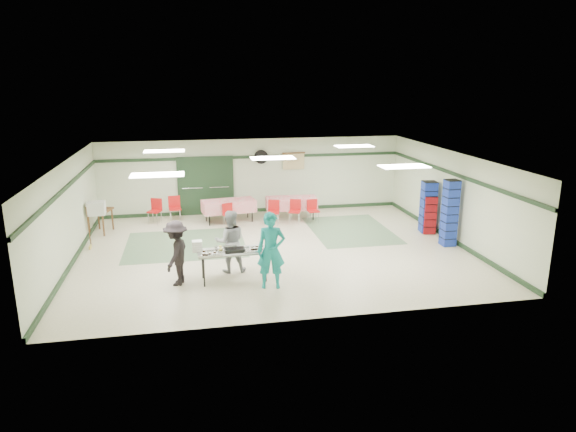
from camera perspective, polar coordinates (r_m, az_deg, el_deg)
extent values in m
plane|color=beige|center=(14.90, -1.63, -3.78)|extent=(11.00, 11.00, 0.00)
plane|color=silver|center=(14.26, -1.71, 6.54)|extent=(11.00, 11.00, 0.00)
plane|color=beige|center=(18.88, -3.90, 4.48)|extent=(11.00, 0.00, 11.00)
plane|color=beige|center=(10.29, 2.41, -4.64)|extent=(11.00, 0.00, 11.00)
plane|color=beige|center=(14.70, -23.33, 0.19)|extent=(0.00, 9.00, 9.00)
plane|color=beige|center=(16.31, 17.78, 2.09)|extent=(0.00, 9.00, 9.00)
cube|color=#1B331D|center=(18.73, -3.92, 6.57)|extent=(11.00, 0.06, 0.10)
cube|color=#1B331D|center=(19.13, -3.82, 0.66)|extent=(11.00, 0.06, 0.12)
cube|color=#1B331D|center=(14.55, -23.50, 2.86)|extent=(0.06, 9.00, 0.10)
cube|color=#1B331D|center=(15.05, -22.71, -4.56)|extent=(0.06, 9.00, 0.12)
cube|color=#1B331D|center=(16.16, 17.88, 4.50)|extent=(0.06, 9.00, 0.10)
cube|color=#1B331D|center=(16.62, 17.33, -2.25)|extent=(0.06, 9.00, 0.12)
cube|color=slate|center=(15.68, -11.30, -3.10)|extent=(3.50, 3.00, 0.01)
cube|color=slate|center=(16.93, 6.93, -1.54)|extent=(2.50, 3.50, 0.01)
cube|color=gray|center=(18.74, -10.56, 3.24)|extent=(0.90, 0.06, 2.10)
cube|color=gray|center=(18.77, -7.65, 3.38)|extent=(0.90, 0.06, 2.10)
cube|color=#1B331D|center=(18.73, -9.12, 3.30)|extent=(2.00, 0.03, 2.15)
cylinder|color=black|center=(18.74, -3.00, 6.58)|extent=(0.50, 0.10, 0.50)
cube|color=#D0BC82|center=(18.97, 0.62, 6.10)|extent=(0.80, 0.02, 0.60)
cube|color=#B1B2AD|center=(12.58, -6.07, -3.92)|extent=(1.75, 0.76, 0.04)
cylinder|color=black|center=(12.39, -9.31, -6.22)|extent=(0.04, 0.04, 0.72)
cylinder|color=black|center=(12.55, -2.47, -5.74)|extent=(0.04, 0.04, 0.72)
cylinder|color=black|center=(12.91, -9.48, -5.33)|extent=(0.04, 0.04, 0.72)
cylinder|color=black|center=(13.07, -2.92, -4.89)|extent=(0.04, 0.04, 0.72)
cube|color=silver|center=(12.55, -3.79, -3.76)|extent=(0.56, 0.43, 0.02)
cube|color=silver|center=(12.63, -6.86, -3.71)|extent=(0.57, 0.44, 0.02)
cube|color=silver|center=(12.38, -8.71, -4.18)|extent=(0.59, 0.45, 0.02)
cube|color=black|center=(12.49, -5.95, -3.77)|extent=(0.49, 0.32, 0.08)
cube|color=white|center=(12.57, -10.06, -3.33)|extent=(0.25, 0.23, 0.27)
imported|color=teal|center=(12.03, -1.88, -3.86)|extent=(0.72, 0.52, 1.83)
imported|color=#949499|center=(13.11, -6.45, -2.82)|extent=(0.79, 0.62, 1.62)
imported|color=black|center=(12.53, -12.31, -4.03)|extent=(0.85, 1.15, 1.58)
cube|color=red|center=(18.01, 0.38, 2.01)|extent=(1.81, 0.89, 0.05)
cube|color=red|center=(18.05, 0.38, 1.42)|extent=(1.81, 0.91, 0.40)
cylinder|color=black|center=(17.74, -1.86, 0.54)|extent=(0.04, 0.04, 0.72)
cylinder|color=black|center=(17.92, 2.82, 0.67)|extent=(0.04, 0.04, 0.72)
cylinder|color=black|center=(18.31, -2.01, 1.00)|extent=(0.04, 0.04, 0.72)
cylinder|color=black|center=(18.48, 2.52, 1.13)|extent=(0.04, 0.04, 0.72)
cube|color=red|center=(17.72, -6.62, 1.69)|extent=(1.88, 1.03, 0.05)
cube|color=red|center=(17.76, -6.60, 1.09)|extent=(1.88, 1.05, 0.40)
cylinder|color=black|center=(17.38, -8.74, 0.06)|extent=(0.04, 0.04, 0.72)
cylinder|color=black|center=(17.71, -4.02, 0.48)|extent=(0.04, 0.04, 0.72)
cylinder|color=black|center=(17.95, -9.11, 0.52)|extent=(0.04, 0.04, 0.72)
cylinder|color=black|center=(18.26, -4.52, 0.92)|extent=(0.04, 0.04, 0.72)
cube|color=red|center=(17.47, 0.75, 0.49)|extent=(0.48, 0.48, 0.04)
cube|color=red|center=(17.58, 0.83, 1.29)|extent=(0.37, 0.17, 0.38)
cylinder|color=silver|center=(17.40, 0.18, -0.30)|extent=(0.02, 0.02, 0.40)
cylinder|color=silver|center=(17.36, 1.16, -0.34)|extent=(0.02, 0.02, 0.40)
cylinder|color=silver|center=(17.69, 0.33, -0.04)|extent=(0.02, 0.02, 0.40)
cylinder|color=silver|center=(17.65, 1.30, -0.08)|extent=(0.02, 0.02, 0.40)
cube|color=red|center=(17.34, -1.62, 0.40)|extent=(0.46, 0.46, 0.04)
cube|color=red|center=(17.45, -1.59, 1.21)|extent=(0.38, 0.13, 0.38)
cylinder|color=silver|center=(17.26, -2.16, -0.43)|extent=(0.02, 0.02, 0.40)
cylinder|color=silver|center=(17.24, -1.14, -0.44)|extent=(0.02, 0.02, 0.40)
cylinder|color=silver|center=(17.55, -2.08, -0.16)|extent=(0.02, 0.02, 0.40)
cylinder|color=silver|center=(17.53, -1.08, -0.17)|extent=(0.02, 0.02, 0.40)
cube|color=red|center=(17.61, 2.83, 0.55)|extent=(0.39, 0.39, 0.04)
cube|color=red|center=(17.71, 2.67, 1.30)|extent=(0.37, 0.07, 0.36)
cylinder|color=silver|center=(17.49, 2.51, -0.26)|extent=(0.02, 0.02, 0.38)
cylinder|color=silver|center=(17.58, 3.42, -0.19)|extent=(0.02, 0.02, 0.38)
cylinder|color=silver|center=(17.75, 2.23, -0.02)|extent=(0.02, 0.02, 0.38)
cylinder|color=silver|center=(17.84, 3.12, 0.04)|extent=(0.02, 0.02, 0.38)
cube|color=red|center=(17.17, -6.51, 0.08)|extent=(0.47, 0.47, 0.04)
cube|color=red|center=(17.27, -6.75, 0.84)|extent=(0.35, 0.16, 0.36)
cylinder|color=silver|center=(17.04, -6.72, -0.77)|extent=(0.02, 0.02, 0.38)
cylinder|color=silver|center=(17.16, -5.84, -0.63)|extent=(0.02, 0.02, 0.38)
cylinder|color=silver|center=(17.30, -7.12, -0.54)|extent=(0.02, 0.02, 0.38)
cylinder|color=silver|center=(17.41, -6.26, -0.41)|extent=(0.02, 0.02, 0.38)
cube|color=red|center=(18.14, -12.45, 0.78)|extent=(0.44, 0.44, 0.04)
cube|color=red|center=(18.27, -12.53, 1.59)|extent=(0.40, 0.08, 0.40)
cylinder|color=silver|center=(18.03, -12.87, -0.09)|extent=(0.02, 0.02, 0.42)
cylinder|color=silver|center=(18.06, -11.85, -0.01)|extent=(0.02, 0.02, 0.42)
cylinder|color=silver|center=(18.35, -12.95, 0.16)|extent=(0.02, 0.02, 0.42)
cylinder|color=silver|center=(18.37, -11.95, 0.24)|extent=(0.02, 0.02, 0.42)
cube|color=red|center=(17.99, -14.61, 0.50)|extent=(0.52, 0.52, 0.04)
cube|color=red|center=(18.09, -14.40, 1.31)|extent=(0.38, 0.20, 0.40)
cylinder|color=silver|center=(17.98, -15.25, -0.30)|extent=(0.02, 0.02, 0.42)
cylinder|color=silver|center=(17.84, -14.35, -0.36)|extent=(0.02, 0.02, 0.42)
cylinder|color=silver|center=(18.25, -14.78, -0.04)|extent=(0.02, 0.02, 0.42)
cylinder|color=silver|center=(18.11, -13.89, -0.10)|extent=(0.02, 0.02, 0.42)
cube|color=#1A2B9E|center=(15.74, 17.53, 0.31)|extent=(0.38, 0.38, 1.98)
cube|color=maroon|center=(16.92, 15.42, 0.16)|extent=(0.44, 0.44, 1.23)
cube|color=#1A2B9E|center=(16.97, 15.30, 0.97)|extent=(0.47, 0.47, 1.67)
cube|color=brown|center=(17.41, -20.17, 0.54)|extent=(0.78, 1.01, 0.05)
cube|color=brown|center=(17.27, -21.24, -0.95)|extent=(0.05, 0.05, 0.70)
cube|color=brown|center=(17.08, -19.83, -0.98)|extent=(0.05, 0.05, 0.70)
cube|color=brown|center=(17.92, -20.29, -0.30)|extent=(0.05, 0.05, 0.70)
cube|color=brown|center=(17.74, -18.92, -0.33)|extent=(0.05, 0.05, 0.70)
cube|color=silver|center=(16.83, -20.52, 0.82)|extent=(0.52, 0.46, 0.41)
cylinder|color=brown|center=(15.92, -21.28, -1.16)|extent=(0.07, 0.20, 1.24)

